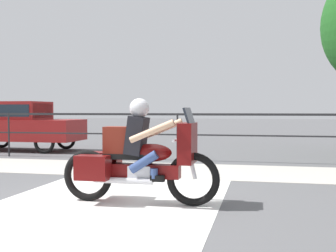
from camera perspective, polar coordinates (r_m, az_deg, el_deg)
The scene contains 6 objects.
ground_plane at distance 6.51m, azimuth -7.71°, elevation -10.08°, with size 120.00×120.00×0.00m, color #565659.
sidewalk_band at distance 9.72m, azimuth -0.76°, elevation -5.94°, with size 44.00×2.40×0.01m, color #B7B2A8.
crosswalk_band at distance 6.33m, azimuth -8.45°, elevation -10.40°, with size 3.31×6.00×0.01m, color silver.
fence_railing at distance 11.36m, azimuth 1.28°, elevation 0.34°, with size 36.00×0.05×1.29m.
motorcycle at distance 6.22m, azimuth -4.08°, elevation -4.20°, with size 2.38×0.76×1.55m.
parked_car at distance 15.10m, azimuth -19.56°, elevation 0.42°, with size 4.07×1.64×1.66m.
Camera 1 is at (2.19, -5.97, 1.38)m, focal length 45.00 mm.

